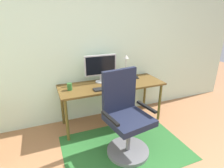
{
  "coord_description": "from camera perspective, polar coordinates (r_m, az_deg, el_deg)",
  "views": [
    {
      "loc": [
        -0.88,
        -0.77,
        1.74
      ],
      "look_at": [
        0.06,
        1.57,
        0.8
      ],
      "focal_mm": 29.18,
      "sensor_mm": 36.0,
      "label": 1
    }
  ],
  "objects": [
    {
      "name": "coffee_cup",
      "position": [
        2.79,
        -13.13,
        -0.82
      ],
      "size": [
        0.07,
        0.07,
        0.11
      ],
      "primitive_type": "cylinder",
      "color": "#2A6229",
      "rests_on": "desk"
    },
    {
      "name": "wall_back",
      "position": [
        3.12,
        -5.51,
        12.21
      ],
      "size": [
        6.0,
        0.1,
        2.6
      ],
      "primitive_type": "cube",
      "color": "silver",
      "rests_on": "ground"
    },
    {
      "name": "office_chair",
      "position": [
        2.43,
        4.35,
        -11.33
      ],
      "size": [
        0.65,
        0.6,
        1.12
      ],
      "rotation": [
        0.0,
        0.0,
        0.16
      ],
      "color": "slate",
      "rests_on": "ground"
    },
    {
      "name": "desk",
      "position": [
        3.0,
        -0.01,
        -1.15
      ],
      "size": [
        1.72,
        0.61,
        0.7
      ],
      "color": "brown",
      "rests_on": "ground"
    },
    {
      "name": "desk_lamp",
      "position": [
        3.04,
        4.37,
        6.26
      ],
      "size": [
        0.11,
        0.11,
        0.45
      ],
      "color": "black",
      "rests_on": "desk"
    },
    {
      "name": "area_rug",
      "position": [
        2.73,
        3.97,
        -19.19
      ],
      "size": [
        1.68,
        1.18,
        0.01
      ],
      "primitive_type": "cube",
      "color": "#276029",
      "rests_on": "ground"
    },
    {
      "name": "cell_phone",
      "position": [
        3.32,
        7.67,
        2.07
      ],
      "size": [
        0.11,
        0.15,
        0.01
      ],
      "primitive_type": "cube",
      "rotation": [
        0.0,
        0.0,
        -0.32
      ],
      "color": "black",
      "rests_on": "desk"
    },
    {
      "name": "keyboard",
      "position": [
        2.78,
        -1.49,
        -1.31
      ],
      "size": [
        0.43,
        0.13,
        0.02
      ],
      "primitive_type": "cube",
      "color": "black",
      "rests_on": "desk"
    },
    {
      "name": "monitor",
      "position": [
        3.0,
        -3.63,
        5.56
      ],
      "size": [
        0.54,
        0.18,
        0.46
      ],
      "color": "#B2B2B7",
      "rests_on": "desk"
    },
    {
      "name": "computer_mouse",
      "position": [
        2.94,
        4.79,
        -0.01
      ],
      "size": [
        0.06,
        0.1,
        0.03
      ],
      "primitive_type": "ellipsoid",
      "color": "black",
      "rests_on": "desk"
    }
  ]
}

